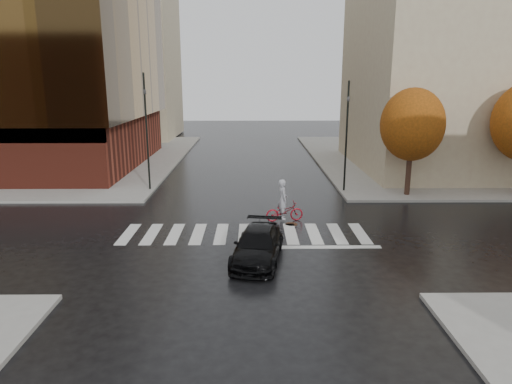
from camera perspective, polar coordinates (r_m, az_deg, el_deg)
ground at (r=21.24m, az=-1.48°, el=-5.69°), size 120.00×120.00×0.00m
sidewalk_nw at (r=46.76m, az=-27.77°, el=3.70°), size 30.00×30.00×0.15m
sidewalk_ne at (r=46.44m, az=25.93°, el=3.84°), size 30.00×30.00×0.15m
crosswalk at (r=21.71m, az=-1.46°, el=-5.23°), size 12.00×3.00×0.01m
building_ne_tan at (r=40.61m, az=24.62°, el=15.62°), size 16.00×16.00×18.00m
building_nw_far at (r=59.37m, az=-17.24°, el=16.32°), size 14.00×12.00×20.00m
tree_ne_a at (r=29.17m, az=18.96°, el=7.96°), size 3.80×3.80×6.50m
sedan at (r=18.44m, az=0.23°, el=-6.69°), size 2.45×4.63×1.28m
cyclist at (r=23.45m, az=3.50°, el=-1.87°), size 2.02×0.99×2.20m
traffic_light_nw at (r=29.88m, az=-13.55°, el=8.24°), size 0.19×0.16×7.36m
traffic_light_ne at (r=29.29m, az=11.27°, el=7.61°), size 0.20×0.21×6.88m
fire_hydrant at (r=32.28m, az=-19.25°, el=1.47°), size 0.28×0.28×0.78m
manhole at (r=23.15m, az=4.43°, el=-4.03°), size 0.65×0.65×0.01m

